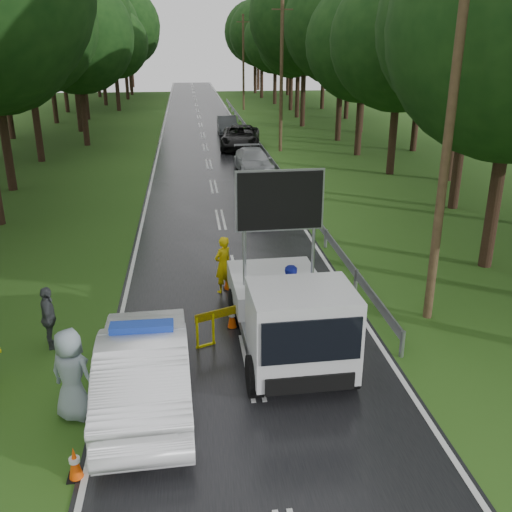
{
  "coord_description": "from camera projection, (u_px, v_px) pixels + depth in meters",
  "views": [
    {
      "loc": [
        -1.3,
        -11.71,
        7.26
      ],
      "look_at": [
        0.58,
        3.96,
        1.3
      ],
      "focal_mm": 40.0,
      "sensor_mm": 36.0,
      "label": 1
    }
  ],
  "objects": [
    {
      "name": "bystander_mid",
      "position": [
        49.0,
        318.0,
        14.14
      ],
      "size": [
        0.6,
        1.03,
        1.65
      ],
      "primitive_type": "imported",
      "rotation": [
        0.0,
        0.0,
        1.78
      ],
      "color": "#3B3F42",
      "rests_on": "ground"
    },
    {
      "name": "road",
      "position": [
        205.0,
        148.0,
        41.45
      ],
      "size": [
        7.0,
        140.0,
        0.02
      ],
      "primitive_type": "cube",
      "color": "black",
      "rests_on": "ground"
    },
    {
      "name": "officer",
      "position": [
        223.0,
        265.0,
        17.31
      ],
      "size": [
        0.78,
        0.75,
        1.79
      ],
      "primitive_type": "imported",
      "rotation": [
        0.0,
        0.0,
        3.84
      ],
      "color": "#E0BE0C",
      "rests_on": "ground"
    },
    {
      "name": "barrier",
      "position": [
        236.0,
        314.0,
        14.61
      ],
      "size": [
        2.14,
        0.93,
        0.95
      ],
      "rotation": [
        0.0,
        0.0,
        0.4
      ],
      "color": "yellow",
      "rests_on": "ground"
    },
    {
      "name": "cone_near_left",
      "position": [
        75.0,
        463.0,
        10.0
      ],
      "size": [
        0.31,
        0.31,
        0.66
      ],
      "color": "black",
      "rests_on": "ground"
    },
    {
      "name": "cone_left_mid",
      "position": [
        137.0,
        351.0,
        13.64
      ],
      "size": [
        0.3,
        0.3,
        0.64
      ],
      "color": "black",
      "rests_on": "ground"
    },
    {
      "name": "cone_far",
      "position": [
        229.0,
        279.0,
        17.68
      ],
      "size": [
        0.35,
        0.35,
        0.75
      ],
      "color": "black",
      "rests_on": "ground"
    },
    {
      "name": "cone_center",
      "position": [
        232.0,
        317.0,
        15.3
      ],
      "size": [
        0.31,
        0.31,
        0.66
      ],
      "color": "black",
      "rests_on": "ground"
    },
    {
      "name": "police_sedan",
      "position": [
        145.0,
        367.0,
        11.95
      ],
      "size": [
        2.03,
        5.28,
        1.89
      ],
      "rotation": [
        0.0,
        0.0,
        3.18
      ],
      "color": "white",
      "rests_on": "ground"
    },
    {
      "name": "bystander_right",
      "position": [
        72.0,
        375.0,
        11.42
      ],
      "size": [
        1.15,
        1.0,
        1.99
      ],
      "primitive_type": "imported",
      "rotation": [
        0.0,
        0.0,
        2.68
      ],
      "color": "gray",
      "rests_on": "ground"
    },
    {
      "name": "queue_car_second",
      "position": [
        253.0,
        161.0,
        33.33
      ],
      "size": [
        2.15,
        4.82,
        1.37
      ],
      "primitive_type": "imported",
      "rotation": [
        0.0,
        0.0,
        0.05
      ],
      "color": "#9A9CA2",
      "rests_on": "ground"
    },
    {
      "name": "queue_car_first",
      "position": [
        261.0,
        195.0,
        25.88
      ],
      "size": [
        1.73,
        4.13,
        1.4
      ],
      "primitive_type": "imported",
      "rotation": [
        0.0,
        0.0,
        -0.02
      ],
      "color": "#45494D",
      "rests_on": "ground"
    },
    {
      "name": "utility_pole_far",
      "position": [
        243.0,
        63.0,
        62.54
      ],
      "size": [
        1.4,
        0.24,
        10.0
      ],
      "color": "#3F2F1D",
      "rests_on": "ground"
    },
    {
      "name": "queue_car_third",
      "position": [
        241.0,
        137.0,
        40.8
      ],
      "size": [
        3.39,
        6.12,
        1.62
      ],
      "primitive_type": "imported",
      "rotation": [
        0.0,
        0.0,
        -0.12
      ],
      "color": "black",
      "rests_on": "ground"
    },
    {
      "name": "cone_right",
      "position": [
        322.0,
        294.0,
        16.56
      ],
      "size": [
        0.36,
        0.36,
        0.76
      ],
      "color": "black",
      "rests_on": "ground"
    },
    {
      "name": "utility_pole_mid",
      "position": [
        281.0,
        76.0,
        38.39
      ],
      "size": [
        1.4,
        0.24,
        10.0
      ],
      "color": "#3F2F1D",
      "rests_on": "ground"
    },
    {
      "name": "work_truck",
      "position": [
        289.0,
        313.0,
        13.64
      ],
      "size": [
        2.57,
        5.47,
        4.3
      ],
      "rotation": [
        0.0,
        0.0,
        0.03
      ],
      "color": "gray",
      "rests_on": "ground"
    },
    {
      "name": "utility_pole_near",
      "position": [
        448.0,
        135.0,
        14.24
      ],
      "size": [
        1.4,
        0.24,
        10.0
      ],
      "color": "#3F2F1D",
      "rests_on": "ground"
    },
    {
      "name": "queue_car_fourth",
      "position": [
        227.0,
        125.0,
        47.44
      ],
      "size": [
        1.56,
        4.4,
        1.45
      ],
      "primitive_type": "imported",
      "rotation": [
        0.0,
        0.0,
        -0.01
      ],
      "color": "#3A3D41",
      "rests_on": "ground"
    },
    {
      "name": "ground",
      "position": [
        252.0,
        366.0,
        13.59
      ],
      "size": [
        160.0,
        160.0,
        0.0
      ],
      "primitive_type": "plane",
      "color": "#254B15",
      "rests_on": "ground"
    },
    {
      "name": "civilian",
      "position": [
        292.0,
        297.0,
        15.1
      ],
      "size": [
        0.9,
        0.71,
        1.8
      ],
      "primitive_type": "imported",
      "rotation": [
        0.0,
        0.0,
        0.04
      ],
      "color": "#1A25A9",
      "rests_on": "ground"
    },
    {
      "name": "guardrail",
      "position": [
        256.0,
        140.0,
        41.37
      ],
      "size": [
        0.12,
        60.06,
        0.7
      ],
      "color": "gray",
      "rests_on": "ground"
    }
  ]
}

